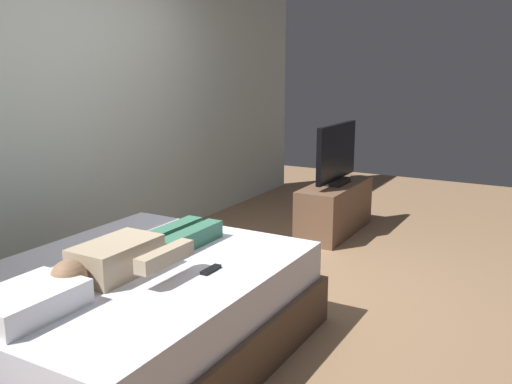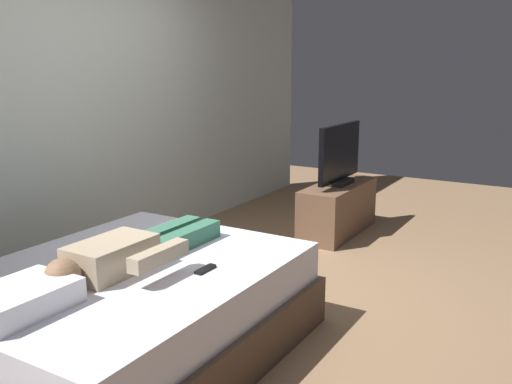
{
  "view_description": "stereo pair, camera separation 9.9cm",
  "coord_description": "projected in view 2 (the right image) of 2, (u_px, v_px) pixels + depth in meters",
  "views": [
    {
      "loc": [
        -3.22,
        -1.76,
        1.64
      ],
      "look_at": [
        0.39,
        0.29,
        0.69
      ],
      "focal_mm": 38.96,
      "sensor_mm": 36.0,
      "label": 1
    },
    {
      "loc": [
        -3.17,
        -1.85,
        1.64
      ],
      "look_at": [
        0.39,
        0.29,
        0.69
      ],
      "focal_mm": 38.96,
      "sensor_mm": 36.0,
      "label": 2
    }
  ],
  "objects": [
    {
      "name": "back_wall",
      "position": [
        117.0,
        94.0,
        4.82
      ],
      "size": [
        6.4,
        0.1,
        2.8
      ],
      "primitive_type": "cube",
      "color": "silver",
      "rests_on": "ground"
    },
    {
      "name": "bed",
      "position": [
        128.0,
        312.0,
        3.17
      ],
      "size": [
        1.99,
        1.57,
        0.54
      ],
      "color": "brown",
      "rests_on": "ground"
    },
    {
      "name": "tv_stand",
      "position": [
        338.0,
        209.0,
        5.51
      ],
      "size": [
        1.1,
        0.4,
        0.5
      ],
      "primitive_type": "cube",
      "color": "brown",
      "rests_on": "ground"
    },
    {
      "name": "pillow",
      "position": [
        20.0,
        299.0,
        2.53
      ],
      "size": [
        0.48,
        0.34,
        0.12
      ],
      "primitive_type": "cube",
      "color": "white",
      "rests_on": "bed"
    },
    {
      "name": "person",
      "position": [
        131.0,
        252.0,
        3.1
      ],
      "size": [
        1.26,
        0.46,
        0.18
      ],
      "color": "tan",
      "rests_on": "bed"
    },
    {
      "name": "tv",
      "position": [
        340.0,
        156.0,
        5.39
      ],
      "size": [
        0.88,
        0.2,
        0.59
      ],
      "color": "black",
      "rests_on": "tv_stand"
    },
    {
      "name": "ground_plane",
      "position": [
        262.0,
        302.0,
        3.95
      ],
      "size": [
        10.0,
        10.0,
        0.0
      ],
      "primitive_type": "plane",
      "color": "#8C6B4C"
    },
    {
      "name": "remote",
      "position": [
        205.0,
        269.0,
        3.04
      ],
      "size": [
        0.15,
        0.04,
        0.02
      ],
      "primitive_type": "cube",
      "color": "black",
      "rests_on": "bed"
    }
  ]
}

